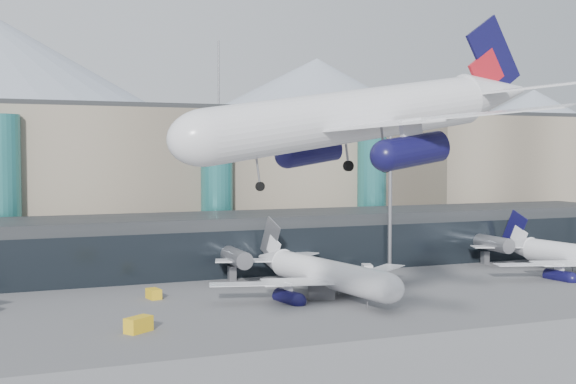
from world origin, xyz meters
The scene contains 15 objects.
ground centered at (0.00, 0.00, 0.00)m, with size 900.00×900.00×0.00m, color #515154.
concourse centered at (-0.02, 57.73, 4.97)m, with size 170.00×27.00×10.00m.
terminal_main centered at (-25.00, 90.00, 15.44)m, with size 130.00×30.00×31.00m.
terminal_east centered at (95.00, 90.00, 15.44)m, with size 70.00×30.00×31.00m.
teal_towers centered at (-14.99, 74.01, 14.01)m, with size 116.40×19.40×46.00m.
mountain_ridge centered at (15.97, 380.00, 45.74)m, with size 910.00×400.00×110.00m.
lightmast_mid centered at (30.00, 48.00, 14.42)m, with size 3.00×1.20×25.60m.
hero_jet centered at (-4.92, -13.26, 25.26)m, with size 36.86×36.55×11.92m.
jet_parked_mid centered at (8.53, 32.46, 4.49)m, with size 36.11×36.81×11.86m.
jet_parked_right centered at (56.94, 32.45, 4.39)m, with size 35.67×35.84×11.61m.
veh_b centered at (-14.83, 36.80, 0.73)m, with size 2.53×1.56×1.46m, color gold.
veh_c centered at (7.83, 28.34, 1.06)m, with size 3.81×2.01×2.12m, color #545459.
veh_d centered at (23.92, 45.04, 0.83)m, with size 2.90×1.55×1.65m, color silver.
veh_g centered at (16.64, 33.09, 0.72)m, with size 2.47×1.44×1.44m, color silver.
veh_h centered at (-20.14, 18.00, 0.90)m, with size 3.26×1.72×1.80m, color gold.
Camera 1 is at (-33.99, -66.05, 20.80)m, focal length 45.00 mm.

